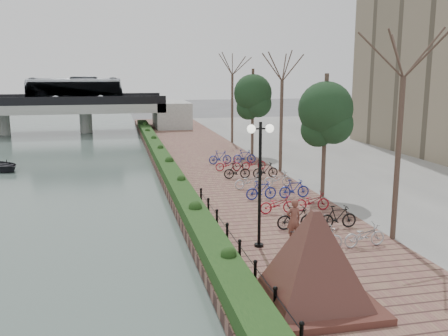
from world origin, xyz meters
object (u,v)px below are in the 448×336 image
object	(u,v)px
pedestrian	(294,220)
boat	(1,165)
granite_monument	(314,257)
motorcycle	(299,248)
lamppost	(260,158)

from	to	relation	value
pedestrian	boat	xyz separation A→B (m)	(-14.93, 20.23, -0.94)
granite_monument	motorcycle	bearing A→B (deg)	75.49
granite_monument	motorcycle	world-z (taller)	granite_monument
granite_monument	boat	xyz separation A→B (m)	(-13.57, 25.55, -1.51)
granite_monument	pedestrian	distance (m)	5.52
pedestrian	boat	world-z (taller)	pedestrian
lamppost	boat	bearing A→B (deg)	123.06
granite_monument	pedestrian	world-z (taller)	granite_monument
pedestrian	granite_monument	bearing A→B (deg)	69.67
motorcycle	pedestrian	distance (m)	2.10
lamppost	motorcycle	distance (m)	3.58
pedestrian	boat	distance (m)	25.16
granite_monument	motorcycle	distance (m)	3.57
granite_monument	lamppost	bearing A→B (deg)	91.83
lamppost	motorcycle	size ratio (longest dim) A/B	3.42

